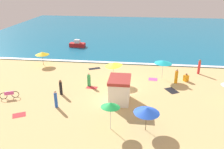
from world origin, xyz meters
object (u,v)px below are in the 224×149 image
at_px(beach_umbrella_3, 113,64).
at_px(beach_umbrella_6, 163,62).
at_px(beach_umbrella_2, 42,53).
at_px(parked_bicycle, 9,95).
at_px(beachgoer_7, 56,99).
at_px(beach_umbrella_5, 110,105).
at_px(beachgoer_0, 199,67).
at_px(beachgoer_4, 61,87).
at_px(small_boat_0, 77,44).
at_px(lifeguard_cabana, 120,90).
at_px(beachgoer_2, 176,76).
at_px(beach_umbrella_4, 147,110).
at_px(beachgoer_5, 89,80).
at_px(beachgoer_9, 186,78).

distance_m(beach_umbrella_3, beach_umbrella_6, 5.82).
distance_m(beach_umbrella_2, parked_bicycle, 9.89).
relative_size(parked_bicycle, beachgoer_7, 1.00).
height_order(beach_umbrella_5, beachgoer_0, beach_umbrella_5).
height_order(beachgoer_4, small_boat_0, beachgoer_4).
bearing_deg(small_boat_0, lifeguard_cabana, -63.71).
xyz_separation_m(beach_umbrella_2, beachgoer_2, (17.44, -4.00, -0.85)).
bearing_deg(small_boat_0, beach_umbrella_4, -63.11).
bearing_deg(beachgoer_4, small_boat_0, 99.66).
relative_size(beachgoer_0, beachgoer_2, 1.10).
bearing_deg(beachgoer_4, beach_umbrella_2, 122.75).
bearing_deg(beach_umbrella_5, beachgoer_5, 113.88).
xyz_separation_m(beachgoer_5, small_boat_0, (-5.42, 15.31, -0.16)).
relative_size(beach_umbrella_2, beachgoer_0, 1.18).
distance_m(beachgoer_4, beachgoer_9, 14.24).
height_order(parked_bicycle, beachgoer_4, beachgoer_4).
bearing_deg(beachgoer_0, beach_umbrella_3, -160.09).
relative_size(beach_umbrella_4, beach_umbrella_5, 0.89).
relative_size(beachgoer_5, small_boat_0, 0.56).
bearing_deg(parked_bicycle, beach_umbrella_4, -15.36).
relative_size(beach_umbrella_4, small_boat_0, 0.78).
distance_m(beachgoer_0, beachgoer_7, 18.01).
xyz_separation_m(beach_umbrella_4, beachgoer_0, (6.70, 12.73, -0.88)).
distance_m(beachgoer_9, small_boat_0, 20.67).
xyz_separation_m(beach_umbrella_5, beachgoer_2, (6.27, 9.64, -1.35)).
height_order(beach_umbrella_2, beachgoer_7, beach_umbrella_2).
distance_m(beach_umbrella_2, beachgoer_9, 19.01).
bearing_deg(beach_umbrella_2, beach_umbrella_4, -44.05).
bearing_deg(beachgoer_2, parked_bicycle, -161.11).
bearing_deg(beachgoer_2, beach_umbrella_4, -110.37).
bearing_deg(beach_umbrella_2, small_boat_0, 75.94).
distance_m(parked_bicycle, beachgoer_4, 5.06).
relative_size(beachgoer_0, beachgoer_4, 1.17).
bearing_deg(beach_umbrella_3, beachgoer_7, -125.43).
distance_m(beach_umbrella_5, beachgoer_5, 8.55).
height_order(beachgoer_2, beachgoer_7, beachgoer_2).
bearing_deg(beachgoer_9, beach_umbrella_6, 173.70).
distance_m(beach_umbrella_3, small_boat_0, 16.05).
height_order(beachgoer_2, beachgoer_5, beachgoer_2).
bearing_deg(small_boat_0, beachgoer_0, -28.92).
bearing_deg(beachgoer_5, beachgoer_2, 11.34).
height_order(beach_umbrella_2, beach_umbrella_3, beach_umbrella_3).
bearing_deg(parked_bicycle, beachgoer_7, -11.92).
bearing_deg(beachgoer_7, beachgoer_4, 98.74).
bearing_deg(beachgoer_4, beach_umbrella_3, 37.87).
bearing_deg(beach_umbrella_3, beach_umbrella_4, -68.18).
xyz_separation_m(lifeguard_cabana, small_boat_0, (-9.10, 18.43, -0.71)).
xyz_separation_m(beach_umbrella_6, parked_bicycle, (-15.43, -6.79, -1.75)).
height_order(beach_umbrella_5, beachgoer_2, beach_umbrella_5).
height_order(beach_umbrella_2, beachgoer_0, beachgoer_0).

